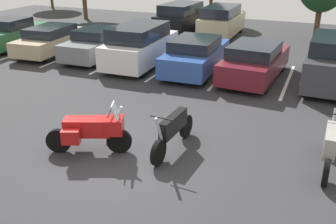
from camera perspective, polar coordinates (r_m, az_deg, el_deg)
name	(u,v)px	position (r m, az deg, el deg)	size (l,w,h in m)	color
ground	(120,156)	(9.88, -7.24, -6.56)	(44.00, 44.00, 0.10)	#2D2D30
motorcycle_touring	(91,130)	(9.76, -11.52, -2.62)	(2.09, 1.25, 1.37)	black
motorcycle_second	(173,130)	(9.71, 0.75, -2.79)	(0.62, 2.33, 1.30)	black
motorcycle_third	(330,146)	(9.67, 23.30, -4.78)	(0.62, 2.15, 1.27)	black
parking_stripes	(195,70)	(16.63, 4.10, 6.34)	(23.73, 4.63, 0.01)	silver
car_green	(12,33)	(22.22, -22.52, 10.95)	(2.12, 4.42, 1.55)	#235638
car_tan	(53,39)	(20.24, -17.02, 10.48)	(2.11, 4.85, 1.37)	tan
car_grey	(99,43)	(18.78, -10.43, 10.22)	(1.89, 4.62, 1.45)	slate
car_white	(140,45)	(17.15, -4.22, 10.05)	(2.01, 4.61, 1.84)	white
car_blue	(196,55)	(16.21, 4.22, 8.59)	(1.99, 4.53, 1.49)	#2D519E
car_maroon	(255,61)	(15.66, 13.02, 7.49)	(2.19, 4.71, 1.48)	maroon
car_charcoal	(333,61)	(15.86, 23.74, 7.11)	(1.95, 4.89, 1.92)	#38383D
car_far_black	(182,18)	(24.32, 2.09, 14.06)	(2.18, 4.67, 1.85)	black
car_far_champagne	(222,21)	(23.40, 8.15, 13.47)	(1.86, 4.64, 1.85)	#C1B289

